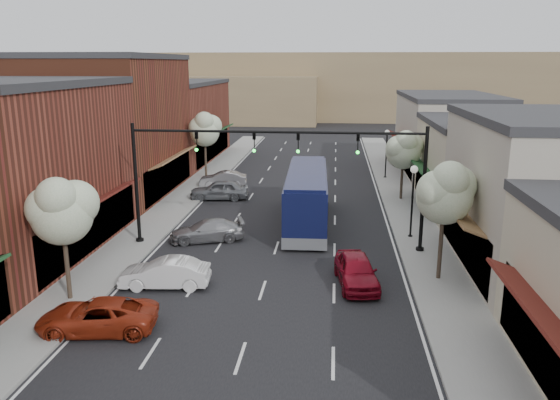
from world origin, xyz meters
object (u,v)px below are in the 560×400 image
(red_hatchback, at_px, (356,270))
(parked_car_b, at_px, (165,273))
(tree_right_near, at_px, (446,191))
(lamp_post_far, at_px, (387,146))
(tree_right_far, at_px, (404,149))
(parked_car_c, at_px, (207,231))
(signal_mast_right, at_px, (380,170))
(tree_left_far, at_px, (205,129))
(coach_bus, at_px, (307,196))
(parked_car_a, at_px, (97,316))
(signal_mast_left, at_px, (176,166))
(parked_car_d, at_px, (219,190))
(tree_left_near, at_px, (62,209))
(parked_car_e, at_px, (223,179))
(lamp_post_near, at_px, (413,190))

(red_hatchback, relative_size, parked_car_b, 1.04)
(tree_right_near, xyz_separation_m, lamp_post_far, (-0.55, 24.06, -1.45))
(tree_right_far, height_order, red_hatchback, tree_right_far)
(parked_car_c, bearing_deg, signal_mast_right, 67.33)
(tree_left_far, height_order, coach_bus, tree_left_far)
(parked_car_a, bearing_deg, signal_mast_left, 171.49)
(parked_car_a, xyz_separation_m, parked_car_d, (0.32, 21.40, 0.12))
(tree_left_near, bearing_deg, lamp_post_far, 60.22)
(parked_car_e, bearing_deg, signal_mast_right, 30.11)
(signal_mast_right, relative_size, tree_left_near, 1.44)
(tree_left_far, relative_size, parked_car_d, 1.38)
(signal_mast_left, distance_m, parked_car_a, 11.30)
(tree_right_near, relative_size, parked_car_d, 1.34)
(signal_mast_left, xyz_separation_m, red_hatchback, (9.94, -4.93, -3.89))
(tree_right_far, relative_size, parked_car_c, 1.24)
(coach_bus, bearing_deg, parked_car_d, 138.36)
(tree_right_far, relative_size, parked_car_e, 1.36)
(red_hatchback, height_order, parked_car_b, red_hatchback)
(tree_left_near, bearing_deg, signal_mast_right, 30.14)
(lamp_post_near, distance_m, parked_car_c, 12.34)
(signal_mast_left, bearing_deg, lamp_post_far, 56.14)
(parked_car_c, xyz_separation_m, parked_car_e, (-2.00, 14.48, 0.02))
(lamp_post_near, xyz_separation_m, parked_car_a, (-13.69, -13.07, -2.36))
(parked_car_b, height_order, parked_car_e, parked_car_b)
(tree_right_near, bearing_deg, tree_left_far, 127.04)
(parked_car_d, bearing_deg, signal_mast_left, -7.39)
(parked_car_c, distance_m, parked_car_e, 14.62)
(tree_right_far, xyz_separation_m, coach_bus, (-6.90, -6.96, -2.14))
(tree_left_near, xyz_separation_m, coach_bus, (9.70, 13.04, -2.37))
(red_hatchback, relative_size, parked_car_e, 1.09)
(tree_right_far, relative_size, parked_car_a, 1.17)
(coach_bus, xyz_separation_m, parked_car_c, (-5.65, -4.14, -1.22))
(tree_right_near, xyz_separation_m, parked_car_d, (-13.91, 14.89, -3.69))
(tree_right_near, bearing_deg, tree_right_far, 90.00)
(tree_left_near, relative_size, lamp_post_far, 1.28)
(signal_mast_right, xyz_separation_m, parked_car_e, (-11.82, 15.34, -3.97))
(parked_car_a, height_order, parked_car_b, parked_car_b)
(tree_right_far, distance_m, tree_left_far, 17.66)
(tree_left_far, bearing_deg, lamp_post_near, -43.89)
(tree_right_far, distance_m, parked_car_c, 17.08)
(tree_left_near, bearing_deg, tree_right_far, 50.31)
(lamp_post_far, distance_m, parked_car_b, 28.95)
(tree_left_near, distance_m, parked_car_a, 4.97)
(tree_right_far, distance_m, tree_left_near, 25.99)
(lamp_post_near, distance_m, lamp_post_far, 17.50)
(signal_mast_left, height_order, coach_bus, signal_mast_left)
(signal_mast_left, distance_m, coach_bus, 9.09)
(tree_right_near, distance_m, tree_right_far, 16.01)
(signal_mast_right, relative_size, signal_mast_left, 1.00)
(tree_left_far, xyz_separation_m, parked_car_d, (2.69, -7.11, -3.85))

